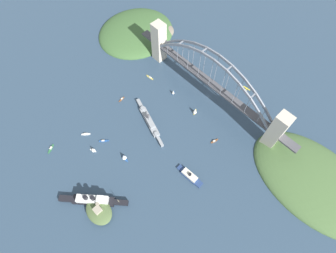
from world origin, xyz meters
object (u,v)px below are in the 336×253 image
Objects in this scene: small_boat_2 at (150,77)px; small_boat_6 at (173,92)px; small_boat_7 at (104,141)px; harbor_ferry_steamer at (190,176)px; small_boat_0 at (51,149)px; small_boat_9 at (122,99)px; ocean_liner at (93,200)px; small_boat_1 at (93,150)px; seaplane_taxiing_near_bridge at (246,89)px; small_boat_5 at (214,141)px; fort_island_mid_harbor at (99,211)px; small_boat_8 at (86,134)px; small_boat_4 at (195,111)px; naval_cruiser at (149,121)px; harbor_arch_bridge at (211,81)px; small_boat_3 at (124,157)px.

small_boat_6 is (-44.80, -4.58, 3.10)m from small_boat_2.
harbor_ferry_steamer is at bearing -156.90° from small_boat_7.
small_boat_0 is 1.12× the size of small_boat_9.
small_boat_1 is at bearing -35.55° from ocean_liner.
seaplane_taxiing_near_bridge is 1.03× the size of small_boat_5.
fort_island_mid_harbor is 254.32m from seaplane_taxiing_near_bridge.
small_boat_0 is at bearing 49.38° from small_boat_5.
small_boat_0 is 1.09× the size of small_boat_5.
small_boat_6 is at bearing -103.79° from small_boat_8.
seaplane_taxiing_near_bridge is 1.04× the size of small_boat_4.
harbor_ferry_steamer is at bearing 102.68° from seaplane_taxiing_near_bridge.
naval_cruiser is at bearing 60.07° from small_boat_4.
harbor_ferry_steamer is at bearing 155.66° from small_boat_2.
fort_island_mid_harbor is at bearing 96.54° from harbor_arch_bridge.
harbor_ferry_steamer is at bearing 100.70° from small_boat_5.
small_boat_1 is 0.86× the size of small_boat_8.
small_boat_7 is at bearing -124.07° from small_boat_0.
small_boat_1 reaches higher than small_boat_9.
small_boat_0 is 1.38× the size of small_boat_1.
small_boat_8 is at bearing 96.13° from small_boat_2.
small_boat_9 is at bearing -63.33° from small_boat_1.
harbor_arch_bridge is at bearing -111.72° from small_boat_0.
fort_island_mid_harbor is 3.43× the size of small_boat_8.
small_boat_9 is at bearing -36.33° from small_boat_3.
small_boat_2 is at bearing -24.34° from harbor_ferry_steamer.
naval_cruiser is at bearing -115.96° from small_boat_0.
small_boat_5 is at bearing -137.01° from small_boat_8.
small_boat_4 is at bearing -117.26° from small_boat_0.
small_boat_1 is at bearing 71.39° from seaplane_taxiing_near_bridge.
small_boat_2 is 1.61× the size of small_boat_6.
ocean_liner reaches higher than small_boat_1.
small_boat_3 is 0.97× the size of small_boat_5.
small_boat_8 is at bearing 76.21° from small_boat_6.
small_boat_8 is at bearing 42.99° from small_boat_5.
small_boat_2 is 1.16× the size of small_boat_5.
naval_cruiser is at bearing 67.89° from seaplane_taxiing_near_bridge.
small_boat_9 is (54.73, 3.63, -2.41)m from naval_cruiser.
small_boat_4 reaches higher than small_boat_8.
harbor_ferry_steamer is at bearing 145.12° from small_boat_6.
small_boat_4 is 147.81m from small_boat_8.
small_boat_6 is (12.03, -55.96, 0.54)m from naval_cruiser.
ocean_liner is 4.93× the size of small_boat_2.
harbor_arch_bridge is 31.01× the size of small_boat_1.
small_boat_4 is 49.28m from small_boat_5.
small_boat_5 is (-61.28, -98.45, -3.82)m from small_boat_3.
small_boat_8 is (26.52, -6.30, -3.18)m from small_boat_1.
seaplane_taxiing_near_bridge reaches higher than small_boat_9.
small_boat_9 is (11.20, -68.79, -0.02)m from small_boat_8.
small_boat_7 is 1.06× the size of small_boat_8.
small_boat_8 is (68.71, 161.47, -32.09)m from harbor_arch_bridge.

